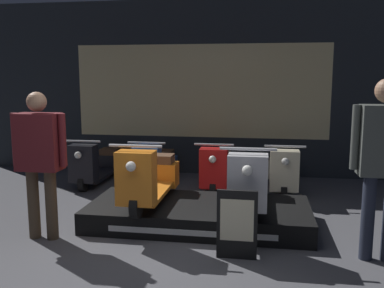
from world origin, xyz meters
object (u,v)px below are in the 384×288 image
object	(u,v)px
scooter_display_left	(149,178)
price_sign_board	(237,224)
scooter_backrow_0	(97,165)
scooter_backrow_1	(156,167)
scooter_backrow_3	(282,171)
person_left_browsing	(39,152)
scooter_display_right	(249,182)
scooter_backrow_2	(217,169)
person_right_browsing	(383,153)

from	to	relation	value
scooter_display_left	price_sign_board	xyz separation A→B (m)	(1.13, -0.88, -0.22)
scooter_display_left	scooter_backrow_0	distance (m)	2.36
scooter_backrow_0	scooter_backrow_1	size ratio (longest dim) A/B	1.00
scooter_backrow_3	person_left_browsing	distance (m)	3.81
person_left_browsing	price_sign_board	xyz separation A→B (m)	(2.20, -0.20, -0.64)
scooter_backrow_0	price_sign_board	world-z (taller)	scooter_backrow_0
scooter_display_right	scooter_backrow_3	world-z (taller)	scooter_display_right
scooter_display_right	scooter_backrow_1	bearing A→B (deg)	130.94
scooter_backrow_2	scooter_display_right	bearing A→B (deg)	-73.06
scooter_display_left	scooter_backrow_1	bearing A→B (deg)	101.83
price_sign_board	scooter_display_left	bearing A→B (deg)	142.25
scooter_display_left	scooter_backrow_2	distance (m)	1.98
scooter_backrow_1	price_sign_board	bearing A→B (deg)	-60.89
scooter_display_right	scooter_backrow_2	bearing A→B (deg)	106.94
person_left_browsing	scooter_display_left	bearing A→B (deg)	32.36
price_sign_board	scooter_backrow_1	bearing A→B (deg)	119.11
scooter_backrow_2	price_sign_board	distance (m)	2.77
scooter_display_left	price_sign_board	world-z (taller)	scooter_display_left
scooter_display_left	scooter_backrow_2	bearing A→B (deg)	70.53
scooter_backrow_2	person_left_browsing	bearing A→B (deg)	-124.24
person_left_browsing	scooter_backrow_1	bearing A→B (deg)	74.99
person_left_browsing	scooter_backrow_3	bearing A→B (deg)	42.45
scooter_backrow_3	person_right_browsing	world-z (taller)	person_right_browsing
scooter_display_left	scooter_backrow_3	xyz separation A→B (m)	(1.70, 1.85, -0.26)
price_sign_board	scooter_display_right	bearing A→B (deg)	84.32
scooter_backrow_1	scooter_display_right	bearing A→B (deg)	-49.06
scooter_backrow_0	scooter_backrow_2	distance (m)	2.09
scooter_backrow_3	price_sign_board	world-z (taller)	scooter_backrow_3
scooter_backrow_0	scooter_backrow_2	xyz separation A→B (m)	(2.09, 0.00, 0.00)
scooter_display_left	scooter_backrow_2	xyz separation A→B (m)	(0.66, 1.85, -0.26)
scooter_display_left	scooter_backrow_3	bearing A→B (deg)	47.50
person_left_browsing	person_right_browsing	xyz separation A→B (m)	(3.59, -0.00, 0.09)
scooter_display_left	person_right_browsing	bearing A→B (deg)	-15.00
price_sign_board	person_left_browsing	bearing A→B (deg)	174.77
scooter_backrow_2	person_right_browsing	distance (m)	3.24
scooter_backrow_0	person_right_browsing	world-z (taller)	person_right_browsing
scooter_backrow_2	scooter_backrow_3	size ratio (longest dim) A/B	1.00
scooter_display_left	scooter_display_right	xyz separation A→B (m)	(1.22, 0.00, 0.00)
scooter_backrow_3	price_sign_board	size ratio (longest dim) A/B	2.28
scooter_backrow_0	price_sign_board	xyz separation A→B (m)	(2.56, -2.73, 0.05)
person_right_browsing	scooter_backrow_2	bearing A→B (deg)	126.42
scooter_display_left	scooter_backrow_0	bearing A→B (deg)	127.68
scooter_display_right	scooter_display_left	bearing A→B (deg)	180.00
scooter_backrow_1	scooter_backrow_3	world-z (taller)	same
scooter_display_right	scooter_backrow_2	xyz separation A→B (m)	(-0.56, 1.85, -0.26)
scooter_backrow_3	person_right_browsing	size ratio (longest dim) A/B	0.90
scooter_display_right	scooter_backrow_3	xyz separation A→B (m)	(0.48, 1.85, -0.26)
scooter_backrow_2	person_left_browsing	xyz separation A→B (m)	(-1.72, -2.53, 0.68)
scooter_backrow_2	person_right_browsing	world-z (taller)	person_right_browsing
scooter_display_right	scooter_backrow_2	world-z (taller)	scooter_display_right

